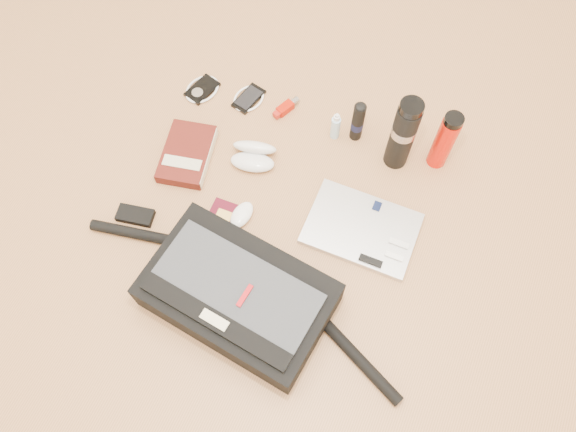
# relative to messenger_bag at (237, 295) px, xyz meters

# --- Properties ---
(ground) EXTENTS (4.00, 4.00, 0.00)m
(ground) POSITION_rel_messenger_bag_xyz_m (0.01, 0.21, -0.06)
(ground) COLOR #AA7446
(ground) RESTS_ON ground
(messenger_bag) EXTENTS (1.02, 0.36, 0.14)m
(messenger_bag) POSITION_rel_messenger_bag_xyz_m (0.00, 0.00, 0.00)
(messenger_bag) COLOR black
(messenger_bag) RESTS_ON ground
(laptop) EXTENTS (0.33, 0.24, 0.03)m
(laptop) POSITION_rel_messenger_bag_xyz_m (0.24, 0.35, -0.05)
(laptop) COLOR #B2B2B5
(laptop) RESTS_ON ground
(book) EXTENTS (0.19, 0.25, 0.04)m
(book) POSITION_rel_messenger_bag_xyz_m (-0.36, 0.36, -0.04)
(book) COLOR #46110C
(book) RESTS_ON ground
(passport) EXTENTS (0.10, 0.14, 0.01)m
(passport) POSITION_rel_messenger_bag_xyz_m (-0.16, 0.21, -0.06)
(passport) COLOR #470815
(passport) RESTS_ON ground
(mouse) EXTENTS (0.07, 0.10, 0.03)m
(mouse) POSITION_rel_messenger_bag_xyz_m (-0.11, 0.24, -0.05)
(mouse) COLOR white
(mouse) RESTS_ON ground
(sunglasses_case) EXTENTS (0.17, 0.15, 0.08)m
(sunglasses_case) POSITION_rel_messenger_bag_xyz_m (-0.17, 0.44, -0.04)
(sunglasses_case) COLOR silver
(sunglasses_case) RESTS_ON ground
(ipod) EXTENTS (0.12, 0.13, 0.01)m
(ipod) POSITION_rel_messenger_bag_xyz_m (-0.45, 0.62, -0.06)
(ipod) COLOR black
(ipod) RESTS_ON ground
(phone) EXTENTS (0.11, 0.13, 0.01)m
(phone) POSITION_rel_messenger_bag_xyz_m (-0.28, 0.65, -0.06)
(phone) COLOR black
(phone) RESTS_ON ground
(inhaler) EXTENTS (0.06, 0.10, 0.03)m
(inhaler) POSITION_rel_messenger_bag_xyz_m (-0.15, 0.66, -0.05)
(inhaler) COLOR #A01203
(inhaler) RESTS_ON ground
(spray_bottle) EXTENTS (0.03, 0.03, 0.12)m
(spray_bottle) POSITION_rel_messenger_bag_xyz_m (0.04, 0.63, -0.01)
(spray_bottle) COLOR #A9D0E9
(spray_bottle) RESTS_ON ground
(aerosol_can) EXTENTS (0.05, 0.05, 0.17)m
(aerosol_can) POSITION_rel_messenger_bag_xyz_m (0.10, 0.66, 0.02)
(aerosol_can) COLOR black
(aerosol_can) RESTS_ON ground
(thermos_black) EXTENTS (0.10, 0.10, 0.29)m
(thermos_black) POSITION_rel_messenger_bag_xyz_m (0.25, 0.63, 0.08)
(thermos_black) COLOR black
(thermos_black) RESTS_ON ground
(thermos_red) EXTENTS (0.08, 0.08, 0.23)m
(thermos_red) POSITION_rel_messenger_bag_xyz_m (0.37, 0.68, 0.05)
(thermos_red) COLOR red
(thermos_red) RESTS_ON ground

